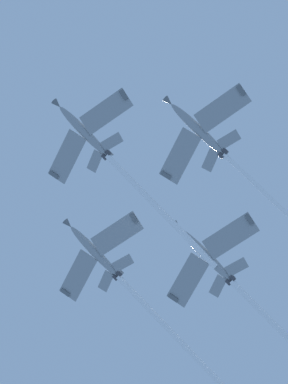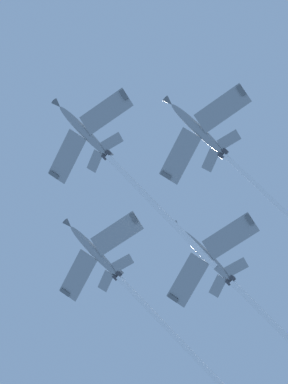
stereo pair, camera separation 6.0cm
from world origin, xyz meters
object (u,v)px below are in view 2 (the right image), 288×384
object	(u,v)px
jet_slot	(242,292)
jet_right_wing	(124,283)
jet_left_wing	(220,150)
jet_lead	(112,160)

from	to	relation	value
jet_slot	jet_right_wing	bearing A→B (deg)	56.36
jet_right_wing	jet_slot	xyz separation A→B (m)	(-10.81, -16.24, -7.20)
jet_left_wing	jet_slot	world-z (taller)	jet_left_wing
jet_lead	jet_slot	distance (m)	30.86
jet_lead	jet_left_wing	size ratio (longest dim) A/B	0.97
jet_lead	jet_slot	bearing A→B (deg)	-76.92
jet_lead	jet_right_wing	xyz separation A→B (m)	(17.17, -11.13, -5.55)
jet_right_wing	jet_left_wing	bearing A→B (deg)	-173.61
jet_lead	jet_right_wing	distance (m)	21.20
jet_lead	jet_left_wing	xyz separation A→B (m)	(-11.11, -14.30, -4.57)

